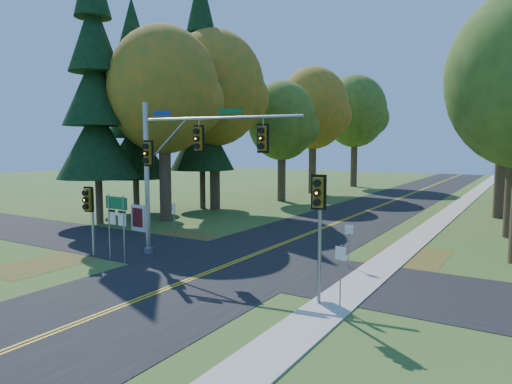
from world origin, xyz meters
The scene contains 27 objects.
ground centered at (0.00, 0.00, 0.00)m, with size 160.00×160.00×0.00m, color #395D20.
road_main centered at (0.00, 0.00, 0.01)m, with size 8.00×160.00×0.02m, color black.
road_cross centered at (0.00, 2.00, 0.01)m, with size 60.00×6.00×0.02m, color black.
centerline_left centered at (-0.10, 0.00, 0.03)m, with size 0.10×160.00×0.01m, color gold.
centerline_right centered at (0.10, 0.00, 0.03)m, with size 0.10×160.00×0.01m, color gold.
sidewalk_east centered at (6.20, 0.00, 0.03)m, with size 1.60×160.00×0.06m, color #9E998E.
leaf_patch_w_near centered at (-6.50, 4.00, 0.01)m, with size 4.00×6.00×0.00m, color brown.
leaf_patch_e centered at (6.80, 6.00, 0.01)m, with size 3.50×8.00×0.00m, color brown.
leaf_patch_w_far centered at (-7.50, -3.00, 0.01)m, with size 3.00×5.00×0.00m, color brown.
tree_w_a centered at (-11.13, 9.38, 9.49)m, with size 8.00×8.00×14.15m.
tree_w_b centered at (-11.72, 16.29, 10.37)m, with size 8.60×8.60×15.38m.
tree_w_c centered at (-9.54, 24.47, 7.94)m, with size 6.80×6.80×11.91m.
tree_e_c centered at (9.88, 23.69, 10.66)m, with size 8.80×8.80×15.79m.
tree_w_d centered at (-10.13, 33.18, 9.78)m, with size 8.20×8.20×14.56m.
tree_e_d centered at (9.26, 32.87, 8.24)m, with size 7.00×7.00×12.32m.
tree_w_e centered at (-8.92, 44.09, 10.07)m, with size 8.40×8.40×14.97m.
pine_a centered at (-14.50, 6.00, 9.18)m, with size 5.60×5.60×19.48m.
pine_b centered at (-16.00, 11.00, 8.16)m, with size 5.60×5.60×17.31m.
pine_c centered at (-13.00, 16.00, 9.69)m, with size 5.60×5.60×20.56m.
traffic_mast centered at (-2.69, 1.24, 4.95)m, with size 8.41×1.71×7.69m.
east_signal_pole centered at (5.78, -1.57, 3.47)m, with size 0.53×0.61×4.58m.
ped_signal_pole centered at (-6.72, -1.03, 2.64)m, with size 0.56×0.65×3.54m.
route_sign_cluster centered at (-4.80, -1.01, 2.27)m, with size 1.51×0.16×3.23m.
info_kiosk centered at (-9.86, 5.25, 0.85)m, with size 1.24×0.26×1.71m.
reg_sign_e_north centered at (4.93, 3.84, 1.39)m, with size 0.39×0.07×2.03m.
reg_sign_e_south centered at (6.49, -1.29, 1.50)m, with size 0.41×0.14×2.19m.
reg_sign_w centered at (-5.91, 4.25, 1.52)m, with size 0.41×0.18×2.22m.
Camera 1 is at (11.95, -15.75, 5.55)m, focal length 32.00 mm.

